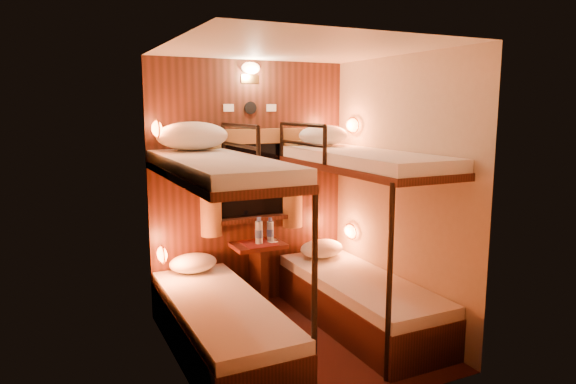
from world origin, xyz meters
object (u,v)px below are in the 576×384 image
bottle_right (270,231)px  bottle_left (259,232)px  bunk_right (359,266)px  bunk_left (220,288)px  table (258,267)px

bottle_right → bottle_left: bearing=-168.9°
bunk_right → bottle_left: (-0.65, 0.77, 0.20)m
bunk_left → bottle_right: bearing=45.4°
bunk_right → table: bearing=129.7°
bottle_left → bunk_left: bearing=-130.3°
bottle_left → table: bearing=98.7°
bunk_right → bunk_left: bearing=180.0°
bunk_left → table: (0.65, 0.78, -0.14)m
bottle_right → bunk_right: bearing=-56.9°
bottle_left → bottle_right: bottle_left is taller
bunk_right → table: (-0.65, 0.78, -0.14)m
table → bunk_right: bearing=-50.3°
bottle_left → bottle_right: 0.13m
bunk_left → bunk_right: (1.30, 0.00, 0.00)m
bunk_right → bottle_right: 0.96m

